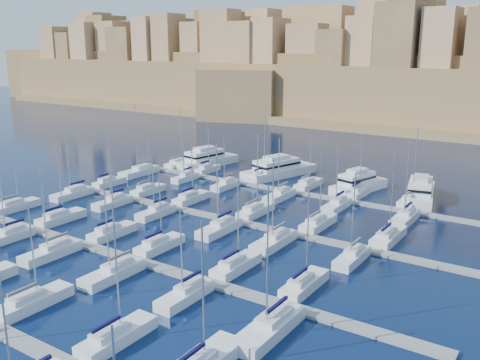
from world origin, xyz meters
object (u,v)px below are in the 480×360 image
Objects in this scene: sailboat_4 at (117,336)px; motor_yacht_b at (278,169)px; motor_yacht_c at (358,183)px; motor_yacht_a at (206,159)px; motor_yacht_d at (420,191)px.

motor_yacht_b is (-21.58, 71.20, 0.97)m from sailboat_4.
sailboat_4 is 68.93m from motor_yacht_c.
motor_yacht_a is 53.15m from motor_yacht_d.
sailboat_4 reaches higher than motor_yacht_b.
motor_yacht_c and motor_yacht_d have the same top height.
motor_yacht_a and motor_yacht_d have the same top height.
motor_yacht_d is at bearing -2.19° from motor_yacht_b.
motor_yacht_b is 20.53m from motor_yacht_c.
motor_yacht_d is at bearing 4.72° from motor_yacht_c.
motor_yacht_a is 40.70m from motor_yacht_c.
motor_yacht_a is at bearing 120.77° from sailboat_4.
motor_yacht_a is 20.29m from motor_yacht_b.
motor_yacht_c is at bearing -6.39° from motor_yacht_b.
sailboat_4 reaches higher than motor_yacht_d.
motor_yacht_a is (-41.86, 70.31, 0.97)m from sailboat_4.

